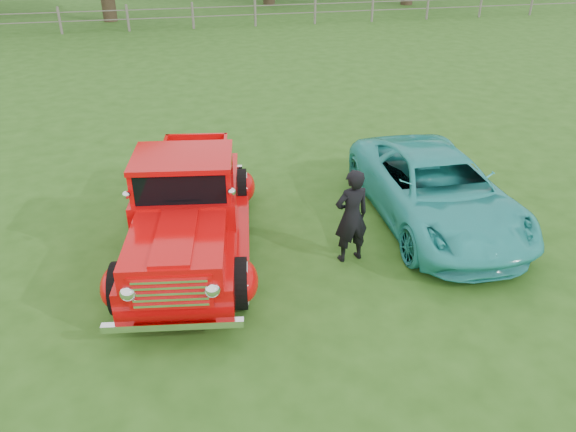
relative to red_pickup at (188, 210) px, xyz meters
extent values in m
plane|color=#254D14|center=(1.47, -1.97, -0.80)|extent=(140.00, 140.00, 0.00)
cube|color=#696359|center=(1.47, 20.03, -0.25)|extent=(48.00, 0.04, 0.04)
cube|color=#696359|center=(1.47, 20.03, 0.15)|extent=(48.00, 0.04, 0.04)
cylinder|color=black|center=(-1.05, -1.37, -0.42)|extent=(0.35, 0.79, 0.76)
cylinder|color=black|center=(0.59, -1.62, -0.42)|extent=(0.35, 0.79, 0.76)
cylinder|color=black|center=(-0.58, 1.69, -0.42)|extent=(0.35, 0.79, 0.76)
cylinder|color=black|center=(1.06, 1.45, -0.42)|extent=(0.35, 0.79, 0.76)
cube|color=#C60707|center=(0.01, 0.04, -0.22)|extent=(2.23, 4.79, 0.44)
ellipsoid|color=#C60707|center=(-1.12, -1.36, -0.38)|extent=(0.52, 0.80, 0.54)
ellipsoid|color=#C60707|center=(0.66, -1.63, -0.38)|extent=(0.52, 0.80, 0.54)
ellipsoid|color=#C60707|center=(-0.65, 1.70, -0.38)|extent=(0.52, 0.80, 0.54)
ellipsoid|color=#C60707|center=(1.13, 1.43, -0.38)|extent=(0.52, 0.80, 0.54)
cube|color=#C60707|center=(-0.23, -1.50, 0.17)|extent=(1.55, 1.78, 0.42)
cube|color=#C60707|center=(-0.01, -0.06, 0.19)|extent=(1.78, 1.57, 0.44)
cube|color=black|center=(-0.01, -0.06, 0.66)|extent=(1.60, 1.32, 0.50)
cube|color=#C60707|center=(-0.01, -0.06, 0.94)|extent=(1.69, 1.43, 0.08)
cube|color=#C60707|center=(0.21, 1.37, 0.15)|extent=(1.46, 2.10, 0.45)
cube|color=white|center=(-0.35, -2.30, 0.05)|extent=(1.07, 0.26, 0.50)
cube|color=white|center=(-0.36, -2.40, -0.38)|extent=(1.80, 0.37, 0.10)
cube|color=white|center=(0.37, 2.43, -0.38)|extent=(1.71, 0.35, 0.10)
imported|color=teal|center=(4.42, 0.09, -0.16)|extent=(2.23, 4.62, 1.27)
imported|color=black|center=(2.53, -0.78, 0.00)|extent=(0.64, 0.47, 1.60)
camera|label=1|loc=(-0.14, -8.17, 4.29)|focal=35.00mm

